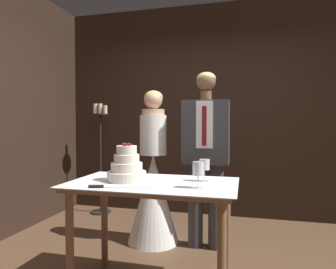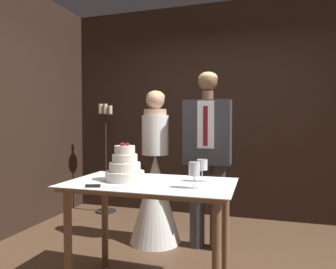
# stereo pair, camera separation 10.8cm
# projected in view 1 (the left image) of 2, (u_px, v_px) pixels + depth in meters

# --- Properties ---
(wall_back) EXTENTS (4.43, 0.12, 2.88)m
(wall_back) POSITION_uv_depth(u_px,v_px,m) (214.00, 110.00, 4.12)
(wall_back) COLOR black
(wall_back) RESTS_ON ground_plane
(cake_table) EXTENTS (1.23, 0.71, 0.82)m
(cake_table) POSITION_uv_depth(u_px,v_px,m) (153.00, 198.00, 2.20)
(cake_table) COLOR brown
(cake_table) RESTS_ON ground_plane
(tiered_cake) EXTENTS (0.29, 0.29, 0.29)m
(tiered_cake) POSITION_uv_depth(u_px,v_px,m) (127.00, 168.00, 2.24)
(tiered_cake) COLOR silver
(tiered_cake) RESTS_ON cake_table
(cake_knife) EXTENTS (0.40, 0.15, 0.02)m
(cake_knife) POSITION_uv_depth(u_px,v_px,m) (108.00, 187.00, 2.00)
(cake_knife) COLOR silver
(cake_knife) RESTS_ON cake_table
(wine_glass_near) EXTENTS (0.07, 0.07, 0.18)m
(wine_glass_near) POSITION_uv_depth(u_px,v_px,m) (198.00, 169.00, 1.99)
(wine_glass_near) COLOR silver
(wine_glass_near) RESTS_ON cake_table
(wine_glass_middle) EXTENTS (0.08, 0.08, 0.17)m
(wine_glass_middle) POSITION_uv_depth(u_px,v_px,m) (204.00, 165.00, 2.22)
(wine_glass_middle) COLOR silver
(wine_glass_middle) RESTS_ON cake_table
(bride) EXTENTS (0.54, 0.54, 1.60)m
(bride) POSITION_uv_depth(u_px,v_px,m) (153.00, 187.00, 3.15)
(bride) COLOR white
(bride) RESTS_ON ground_plane
(groom) EXTENTS (0.46, 0.25, 1.76)m
(groom) POSITION_uv_depth(u_px,v_px,m) (206.00, 150.00, 3.00)
(groom) COLOR #38383D
(groom) RESTS_ON ground_plane
(candle_stand) EXTENTS (0.28, 0.28, 1.53)m
(candle_stand) POSITION_uv_depth(u_px,v_px,m) (100.00, 157.00, 4.20)
(candle_stand) COLOR black
(candle_stand) RESTS_ON ground_plane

